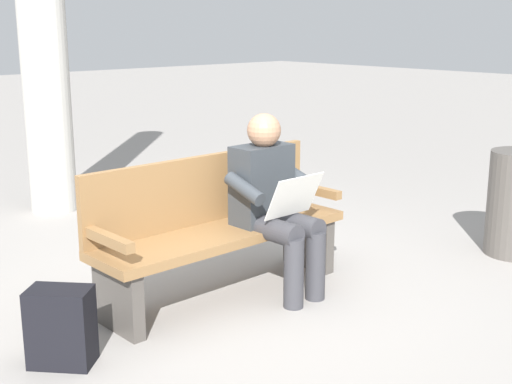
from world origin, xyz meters
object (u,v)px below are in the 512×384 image
(bench_near, at_px, (217,226))
(person_seated, at_px, (274,199))
(support_pillar, at_px, (41,7))
(backpack, at_px, (62,327))

(bench_near, xyz_separation_m, person_seated, (-0.29, 0.23, 0.17))
(person_seated, height_order, support_pillar, support_pillar)
(backpack, distance_m, support_pillar, 3.60)
(backpack, relative_size, support_pillar, 0.11)
(bench_near, distance_m, person_seated, 0.41)
(backpack, height_order, support_pillar, support_pillar)
(bench_near, relative_size, backpack, 4.32)
(bench_near, xyz_separation_m, backpack, (1.23, 0.23, -0.25))
(backpack, bearing_deg, support_pillar, -115.59)
(bench_near, height_order, person_seated, person_seated)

